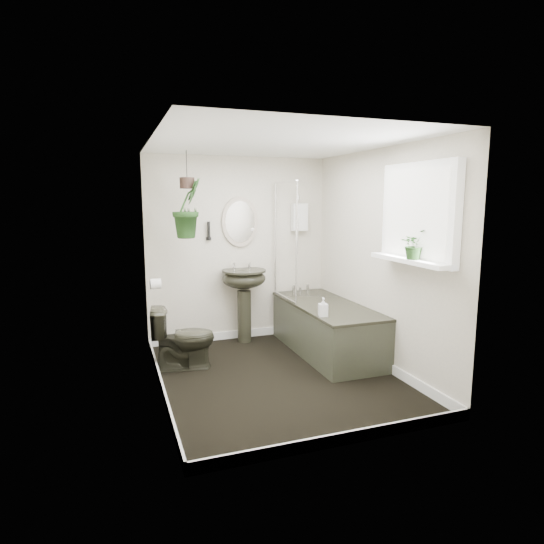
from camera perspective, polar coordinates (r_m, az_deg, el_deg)
name	(u,v)px	position (r m, az deg, el deg)	size (l,w,h in m)	color
floor	(277,377)	(4.73, 0.63, -13.06)	(2.30, 2.80, 0.02)	black
ceiling	(277,141)	(4.42, 0.68, 16.06)	(2.30, 2.80, 0.02)	white
wall_back	(239,249)	(5.76, -4.21, 2.84)	(2.30, 0.02, 2.30)	beige
wall_front	(348,291)	(3.16, 9.54, -2.39)	(2.30, 0.02, 2.30)	beige
wall_left	(155,270)	(4.17, -14.46, 0.21)	(0.02, 2.80, 2.30)	beige
wall_right	(380,259)	(4.95, 13.36, 1.59)	(0.02, 2.80, 2.30)	beige
skirting	(277,372)	(4.71, 0.63, -12.38)	(2.30, 2.80, 0.10)	white
bathtub	(326,328)	(5.37, 6.85, -7.02)	(0.72, 1.72, 0.58)	black
bath_screen	(285,241)	(5.50, 1.68, 3.92)	(0.04, 0.72, 1.40)	silver
shower_box	(299,217)	(5.93, 3.45, 6.90)	(0.20, 0.10, 0.35)	white
oval_mirror	(240,222)	(5.70, -4.02, 6.30)	(0.46, 0.03, 0.62)	#BDAD98
wall_sconce	(209,231)	(5.60, -7.95, 5.16)	(0.04, 0.04, 0.22)	black
toilet_roll_holder	(156,284)	(4.91, -14.41, -1.46)	(0.11, 0.11, 0.11)	white
window_recess	(419,213)	(4.30, 17.92, 7.01)	(0.08, 1.00, 0.90)	white
window_sill	(410,260)	(4.29, 16.90, 1.41)	(0.18, 1.00, 0.04)	white
window_blinds	(414,213)	(4.27, 17.43, 7.02)	(0.01, 0.86, 0.76)	white
toilet	(183,338)	(4.93, -11.07, -8.09)	(0.37, 0.65, 0.66)	black
pedestal_sink	(244,306)	(5.70, -3.50, -4.24)	(0.54, 0.46, 0.93)	black
sill_plant	(414,244)	(4.20, 17.39, 3.32)	(0.24, 0.21, 0.26)	black
hanging_plant	(188,208)	(5.13, -10.52, 7.91)	(0.36, 0.29, 0.66)	black
soap_bottle	(323,307)	(4.72, 6.43, -4.39)	(0.09, 0.09, 0.19)	#372F30
hanging_pot	(187,183)	(5.13, -10.61, 10.92)	(0.16, 0.16, 0.12)	black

